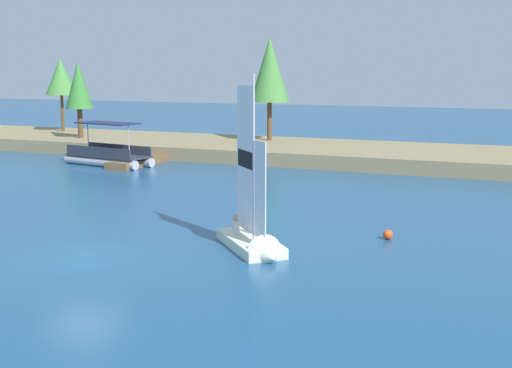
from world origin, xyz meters
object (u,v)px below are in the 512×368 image
(shoreline_tree_left, at_px, (61,77))
(sailboat, at_px, (257,239))
(channel_buoy, at_px, (388,234))
(shoreline_tree_midleft, at_px, (79,86))
(wooden_dock, at_px, (140,161))
(shoreline_tree_centre, at_px, (270,70))
(pontoon_boat, at_px, (109,155))

(shoreline_tree_left, height_order, sailboat, shoreline_tree_left)
(sailboat, xyz_separation_m, channel_buoy, (3.75, 3.62, -0.32))
(shoreline_tree_midleft, height_order, wooden_dock, shoreline_tree_midleft)
(shoreline_tree_left, relative_size, wooden_dock, 1.10)
(wooden_dock, bearing_deg, shoreline_tree_centre, 60.45)
(wooden_dock, height_order, sailboat, sailboat)
(shoreline_tree_left, distance_m, channel_buoy, 41.17)
(shoreline_tree_left, bearing_deg, pontoon_boat, -40.66)
(shoreline_tree_midleft, xyz_separation_m, sailboat, (24.77, -22.39, -4.53))
(pontoon_boat, relative_size, channel_buoy, 17.55)
(shoreline_tree_left, xyz_separation_m, wooden_dock, (14.25, -9.69, -5.45))
(shoreline_tree_left, height_order, shoreline_tree_midleft, shoreline_tree_left)
(wooden_dock, bearing_deg, shoreline_tree_midleft, 148.93)
(shoreline_tree_centre, distance_m, sailboat, 29.02)
(channel_buoy, bearing_deg, sailboat, -136.01)
(sailboat, bearing_deg, pontoon_boat, -175.84)
(shoreline_tree_centre, height_order, sailboat, shoreline_tree_centre)
(sailboat, bearing_deg, shoreline_tree_midleft, -175.66)
(sailboat, relative_size, pontoon_boat, 1.00)
(shoreline_tree_midleft, relative_size, wooden_dock, 1.05)
(sailboat, distance_m, channel_buoy, 5.22)
(shoreline_tree_centre, relative_size, wooden_dock, 1.36)
(shoreline_tree_midleft, height_order, shoreline_tree_centre, shoreline_tree_centre)
(shoreline_tree_left, height_order, shoreline_tree_centre, shoreline_tree_centre)
(shoreline_tree_centre, height_order, pontoon_boat, shoreline_tree_centre)
(shoreline_tree_midleft, bearing_deg, sailboat, -42.11)
(shoreline_tree_left, xyz_separation_m, shoreline_tree_midleft, (5.19, -4.23, -0.64))
(shoreline_tree_left, bearing_deg, channel_buoy, -34.31)
(shoreline_tree_left, bearing_deg, wooden_dock, -34.22)
(shoreline_tree_left, relative_size, channel_buoy, 17.01)
(shoreline_tree_centre, xyz_separation_m, channel_buoy, (14.01, -22.91, -6.08))
(shoreline_tree_midleft, relative_size, shoreline_tree_centre, 0.77)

